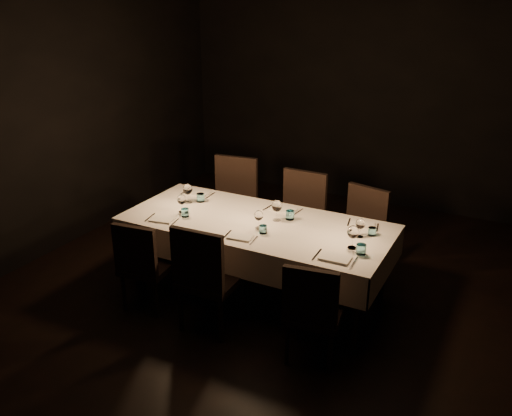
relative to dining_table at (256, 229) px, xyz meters
The scene contains 14 objects.
room 0.81m from the dining_table, ahead, with size 5.01×6.01×3.01m.
dining_table is the anchor object (origin of this frame).
chair_near_left 1.09m from the dining_table, 137.07° to the right, with size 0.47×0.47×0.88m.
place_setting_near_left 0.79m from the dining_table, 163.73° to the right, with size 0.34×0.40×0.18m.
chair_near_center 0.77m from the dining_table, 96.86° to the right, with size 0.50×0.50×1.00m.
place_setting_near_center 0.28m from the dining_table, 66.39° to the right, with size 0.32×0.40×0.17m.
chair_near_right 1.17m from the dining_table, 40.40° to the right, with size 0.48×0.48×0.89m.
place_setting_near_right 1.01m from the dining_table, 12.51° to the right, with size 0.37×0.42×0.20m.
chair_far_left 1.09m from the dining_table, 131.81° to the left, with size 0.57×0.57×1.05m.
place_setting_far_left 0.88m from the dining_table, 165.44° to the left, with size 0.36×0.42×0.20m.
chair_far_center 0.80m from the dining_table, 81.95° to the left, with size 0.50×0.50×1.02m.
place_setting_far_center 0.31m from the dining_table, 53.05° to the left, with size 0.37×0.42×0.20m.
chair_far_right 1.12m from the dining_table, 45.25° to the left, with size 0.55×0.55×0.95m.
place_setting_far_right 1.00m from the dining_table, 12.65° to the left, with size 0.33×0.40×0.18m.
Camera 1 is at (2.15, -4.13, 2.77)m, focal length 38.00 mm.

